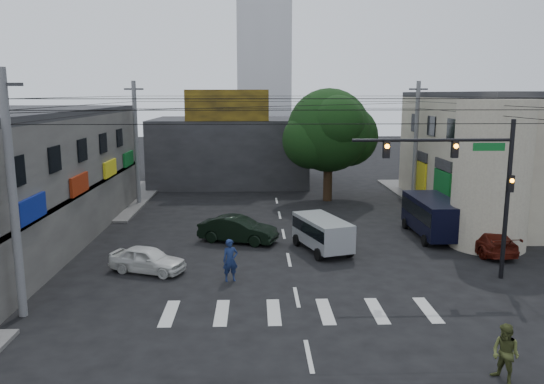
{
  "coord_description": "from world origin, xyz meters",
  "views": [
    {
      "loc": [
        -1.7,
        -23.68,
        8.29
      ],
      "look_at": [
        -0.79,
        4.0,
        3.13
      ],
      "focal_mm": 35.0,
      "sensor_mm": 36.0,
      "label": 1
    }
  ],
  "objects_px": {
    "utility_pole_near_left": "(13,197)",
    "utility_pole_far_right": "(416,143)",
    "navy_van": "(433,218)",
    "silver_minivan": "(322,235)",
    "street_tree": "(329,131)",
    "traffic_officer": "(230,260)",
    "white_compact": "(148,259)",
    "pedestrian_olive": "(506,354)",
    "utility_pole_far_left": "(136,144)",
    "dark_sedan": "(238,229)",
    "maroon_sedan": "(485,240)",
    "traffic_gantry": "(472,174)"
  },
  "relations": [
    {
      "from": "street_tree",
      "to": "utility_pole_near_left",
      "type": "distance_m",
      "value": 25.95
    },
    {
      "from": "silver_minivan",
      "to": "navy_van",
      "type": "height_order",
      "value": "navy_van"
    },
    {
      "from": "utility_pole_near_left",
      "to": "utility_pole_far_left",
      "type": "distance_m",
      "value": 20.5
    },
    {
      "from": "street_tree",
      "to": "dark_sedan",
      "type": "distance_m",
      "value": 14.22
    },
    {
      "from": "street_tree",
      "to": "utility_pole_far_right",
      "type": "height_order",
      "value": "utility_pole_far_right"
    },
    {
      "from": "dark_sedan",
      "to": "pedestrian_olive",
      "type": "distance_m",
      "value": 17.16
    },
    {
      "from": "utility_pole_far_left",
      "to": "maroon_sedan",
      "type": "bearing_deg",
      "value": -31.62
    },
    {
      "from": "utility_pole_far_left",
      "to": "white_compact",
      "type": "bearing_deg",
      "value": -76.55
    },
    {
      "from": "street_tree",
      "to": "utility_pole_far_left",
      "type": "bearing_deg",
      "value": -176.05
    },
    {
      "from": "traffic_officer",
      "to": "white_compact",
      "type": "bearing_deg",
      "value": 144.83
    },
    {
      "from": "maroon_sedan",
      "to": "traffic_officer",
      "type": "bearing_deg",
      "value": 12.35
    },
    {
      "from": "utility_pole_near_left",
      "to": "utility_pole_far_right",
      "type": "distance_m",
      "value": 29.35
    },
    {
      "from": "traffic_gantry",
      "to": "traffic_officer",
      "type": "relative_size",
      "value": 3.76
    },
    {
      "from": "street_tree",
      "to": "silver_minivan",
      "type": "xyz_separation_m",
      "value": [
        -2.13,
        -13.56,
        -4.58
      ]
    },
    {
      "from": "utility_pole_near_left",
      "to": "utility_pole_far_right",
      "type": "xyz_separation_m",
      "value": [
        21.0,
        20.5,
        0.0
      ]
    },
    {
      "from": "maroon_sedan",
      "to": "silver_minivan",
      "type": "bearing_deg",
      "value": -6.91
    },
    {
      "from": "dark_sedan",
      "to": "navy_van",
      "type": "height_order",
      "value": "navy_van"
    },
    {
      "from": "street_tree",
      "to": "maroon_sedan",
      "type": "bearing_deg",
      "value": -64.99
    },
    {
      "from": "dark_sedan",
      "to": "traffic_officer",
      "type": "bearing_deg",
      "value": -161.17
    },
    {
      "from": "utility_pole_near_left",
      "to": "dark_sedan",
      "type": "height_order",
      "value": "utility_pole_near_left"
    },
    {
      "from": "utility_pole_near_left",
      "to": "navy_van",
      "type": "bearing_deg",
      "value": 28.91
    },
    {
      "from": "utility_pole_near_left",
      "to": "utility_pole_far_left",
      "type": "height_order",
      "value": "same"
    },
    {
      "from": "utility_pole_near_left",
      "to": "maroon_sedan",
      "type": "height_order",
      "value": "utility_pole_near_left"
    },
    {
      "from": "traffic_gantry",
      "to": "maroon_sedan",
      "type": "relative_size",
      "value": 1.58
    },
    {
      "from": "navy_van",
      "to": "pedestrian_olive",
      "type": "height_order",
      "value": "navy_van"
    },
    {
      "from": "white_compact",
      "to": "silver_minivan",
      "type": "bearing_deg",
      "value": -49.93
    },
    {
      "from": "silver_minivan",
      "to": "white_compact",
      "type": "bearing_deg",
      "value": 91.53
    },
    {
      "from": "utility_pole_near_left",
      "to": "maroon_sedan",
      "type": "relative_size",
      "value": 2.02
    },
    {
      "from": "silver_minivan",
      "to": "navy_van",
      "type": "xyz_separation_m",
      "value": [
        6.85,
        2.67,
        0.24
      ]
    },
    {
      "from": "utility_pole_far_left",
      "to": "dark_sedan",
      "type": "height_order",
      "value": "utility_pole_far_left"
    },
    {
      "from": "utility_pole_far_right",
      "to": "silver_minivan",
      "type": "xyz_separation_m",
      "value": [
        -8.63,
        -12.56,
        -3.7
      ]
    },
    {
      "from": "traffic_gantry",
      "to": "traffic_officer",
      "type": "distance_m",
      "value": 11.32
    },
    {
      "from": "street_tree",
      "to": "utility_pole_far_left",
      "type": "relative_size",
      "value": 0.95
    },
    {
      "from": "utility_pole_far_right",
      "to": "white_compact",
      "type": "relative_size",
      "value": 2.35
    },
    {
      "from": "street_tree",
      "to": "dark_sedan",
      "type": "relative_size",
      "value": 1.86
    },
    {
      "from": "white_compact",
      "to": "silver_minivan",
      "type": "distance_m",
      "value": 9.16
    },
    {
      "from": "traffic_gantry",
      "to": "navy_van",
      "type": "distance_m",
      "value": 8.07
    },
    {
      "from": "utility_pole_far_right",
      "to": "dark_sedan",
      "type": "height_order",
      "value": "utility_pole_far_right"
    },
    {
      "from": "silver_minivan",
      "to": "street_tree",
      "type": "bearing_deg",
      "value": -27.0
    },
    {
      "from": "utility_pole_far_right",
      "to": "navy_van",
      "type": "relative_size",
      "value": 1.62
    },
    {
      "from": "utility_pole_near_left",
      "to": "navy_van",
      "type": "distance_m",
      "value": 22.22
    },
    {
      "from": "traffic_officer",
      "to": "pedestrian_olive",
      "type": "xyz_separation_m",
      "value": [
        8.34,
        -8.76,
        -0.08
      ]
    },
    {
      "from": "utility_pole_far_right",
      "to": "pedestrian_olive",
      "type": "bearing_deg",
      "value": -100.95
    },
    {
      "from": "traffic_gantry",
      "to": "silver_minivan",
      "type": "bearing_deg",
      "value": 143.29
    },
    {
      "from": "maroon_sedan",
      "to": "silver_minivan",
      "type": "relative_size",
      "value": 1.01
    },
    {
      "from": "utility_pole_near_left",
      "to": "utility_pole_far_left",
      "type": "bearing_deg",
      "value": 90.0
    },
    {
      "from": "pedestrian_olive",
      "to": "street_tree",
      "type": "bearing_deg",
      "value": 154.36
    },
    {
      "from": "traffic_gantry",
      "to": "utility_pole_far_right",
      "type": "xyz_separation_m",
      "value": [
        2.68,
        17.0,
        -0.23
      ]
    },
    {
      "from": "utility_pole_far_left",
      "to": "traffic_officer",
      "type": "distance_m",
      "value": 18.97
    },
    {
      "from": "dark_sedan",
      "to": "navy_van",
      "type": "relative_size",
      "value": 0.82
    }
  ]
}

